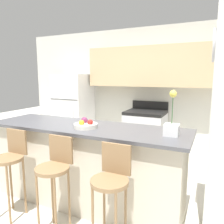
{
  "coord_description": "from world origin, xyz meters",
  "views": [
    {
      "loc": [
        1.37,
        -2.17,
        1.57
      ],
      "look_at": [
        0.0,
        0.78,
        1.04
      ],
      "focal_mm": 35.0,
      "sensor_mm": 36.0,
      "label": 1
    }
  ],
  "objects_px": {
    "stove_range": "(145,133)",
    "refrigerator": "(74,111)",
    "bar_stool_mid": "(55,171)",
    "orchid_vase": "(172,125)",
    "fruit_bowl": "(86,125)",
    "bar_stool_right": "(111,183)",
    "bar_stool_left": "(11,161)"
  },
  "relations": [
    {
      "from": "stove_range",
      "to": "refrigerator",
      "type": "bearing_deg",
      "value": -178.9
    },
    {
      "from": "bar_stool_mid",
      "to": "orchid_vase",
      "type": "xyz_separation_m",
      "value": [
        1.02,
        0.55,
        0.44
      ]
    },
    {
      "from": "orchid_vase",
      "to": "stove_range",
      "type": "bearing_deg",
      "value": 113.22
    },
    {
      "from": "stove_range",
      "to": "fruit_bowl",
      "type": "bearing_deg",
      "value": -93.8
    },
    {
      "from": "stove_range",
      "to": "fruit_bowl",
      "type": "height_order",
      "value": "fruit_bowl"
    },
    {
      "from": "refrigerator",
      "to": "bar_stool_mid",
      "type": "relative_size",
      "value": 1.65
    },
    {
      "from": "stove_range",
      "to": "fruit_bowl",
      "type": "relative_size",
      "value": 3.96
    },
    {
      "from": "bar_stool_right",
      "to": "refrigerator",
      "type": "bearing_deg",
      "value": 130.64
    },
    {
      "from": "bar_stool_mid",
      "to": "stove_range",
      "type": "bearing_deg",
      "value": 85.23
    },
    {
      "from": "refrigerator",
      "to": "bar_stool_mid",
      "type": "distance_m",
      "value": 2.83
    },
    {
      "from": "stove_range",
      "to": "orchid_vase",
      "type": "height_order",
      "value": "orchid_vase"
    },
    {
      "from": "stove_range",
      "to": "bar_stool_right",
      "type": "height_order",
      "value": "stove_range"
    },
    {
      "from": "stove_range",
      "to": "bar_stool_right",
      "type": "bearing_deg",
      "value": -80.43
    },
    {
      "from": "fruit_bowl",
      "to": "orchid_vase",
      "type": "bearing_deg",
      "value": 4.83
    },
    {
      "from": "bar_stool_mid",
      "to": "refrigerator",
      "type": "bearing_deg",
      "value": 121.09
    },
    {
      "from": "orchid_vase",
      "to": "bar_stool_mid",
      "type": "bearing_deg",
      "value": -151.64
    },
    {
      "from": "bar_stool_left",
      "to": "bar_stool_mid",
      "type": "relative_size",
      "value": 1.0
    },
    {
      "from": "stove_range",
      "to": "fruit_bowl",
      "type": "xyz_separation_m",
      "value": [
        -0.13,
        -1.98,
        0.56
      ]
    },
    {
      "from": "bar_stool_left",
      "to": "fruit_bowl",
      "type": "bearing_deg",
      "value": 34.26
    },
    {
      "from": "refrigerator",
      "to": "fruit_bowl",
      "type": "relative_size",
      "value": 5.97
    },
    {
      "from": "refrigerator",
      "to": "bar_stool_left",
      "type": "bearing_deg",
      "value": -70.83
    },
    {
      "from": "bar_stool_right",
      "to": "orchid_vase",
      "type": "xyz_separation_m",
      "value": [
        0.4,
        0.55,
        0.44
      ]
    },
    {
      "from": "bar_stool_left",
      "to": "refrigerator",
      "type": "bearing_deg",
      "value": 109.17
    },
    {
      "from": "refrigerator",
      "to": "bar_stool_left",
      "type": "relative_size",
      "value": 1.65
    },
    {
      "from": "bar_stool_left",
      "to": "fruit_bowl",
      "type": "height_order",
      "value": "fruit_bowl"
    },
    {
      "from": "fruit_bowl",
      "to": "bar_stool_left",
      "type": "bearing_deg",
      "value": -145.74
    },
    {
      "from": "bar_stool_mid",
      "to": "bar_stool_right",
      "type": "relative_size",
      "value": 1.0
    },
    {
      "from": "bar_stool_right",
      "to": "stove_range",
      "type": "bearing_deg",
      "value": 99.57
    },
    {
      "from": "bar_stool_right",
      "to": "fruit_bowl",
      "type": "height_order",
      "value": "fruit_bowl"
    },
    {
      "from": "bar_stool_left",
      "to": "bar_stool_mid",
      "type": "bearing_deg",
      "value": 0.0
    },
    {
      "from": "refrigerator",
      "to": "bar_stool_mid",
      "type": "height_order",
      "value": "refrigerator"
    },
    {
      "from": "bar_stool_left",
      "to": "bar_stool_right",
      "type": "relative_size",
      "value": 1.0
    }
  ]
}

